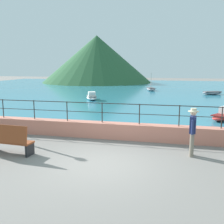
# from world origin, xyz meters

# --- Properties ---
(ground_plane) EXTENTS (120.00, 120.00, 0.00)m
(ground_plane) POSITION_xyz_m (0.00, 0.00, 0.00)
(ground_plane) COLOR slate
(promenade_wall) EXTENTS (20.00, 0.56, 0.70)m
(promenade_wall) POSITION_xyz_m (0.00, 3.20, 0.35)
(promenade_wall) COLOR tan
(promenade_wall) RESTS_ON ground
(railing) EXTENTS (18.44, 0.04, 0.90)m
(railing) POSITION_xyz_m (0.00, 3.20, 1.32)
(railing) COLOR #282623
(railing) RESTS_ON promenade_wall
(lake_water) EXTENTS (64.00, 44.32, 0.06)m
(lake_water) POSITION_xyz_m (0.00, 25.84, 0.03)
(lake_water) COLOR teal
(lake_water) RESTS_ON ground
(hill_main) EXTENTS (20.24, 20.24, 8.57)m
(hill_main) POSITION_xyz_m (-11.93, 40.12, 4.29)
(hill_main) COLOR #285633
(hill_main) RESTS_ON ground
(bench_main) EXTENTS (1.74, 0.67, 1.13)m
(bench_main) POSITION_xyz_m (-3.54, 0.21, 0.56)
(bench_main) COLOR brown
(bench_main) RESTS_ON ground
(person_walking) EXTENTS (0.38, 0.57, 1.75)m
(person_walking) POSITION_xyz_m (2.95, 1.54, 0.98)
(person_walking) COLOR slate
(person_walking) RESTS_ON ground
(boat_0) EXTENTS (2.46, 1.85, 0.36)m
(boat_0) POSITION_xyz_m (6.30, 22.35, 0.26)
(boat_0) COLOR gray
(boat_0) RESTS_ON lake_water
(boat_1) EXTENTS (1.73, 2.47, 0.76)m
(boat_1) POSITION_xyz_m (-5.15, 15.27, 0.33)
(boat_1) COLOR white
(boat_1) RESTS_ON lake_water
(boat_3) EXTENTS (1.59, 2.47, 2.19)m
(boat_3) POSITION_xyz_m (-0.57, 25.44, 0.26)
(boat_3) COLOR gray
(boat_3) RESTS_ON lake_water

